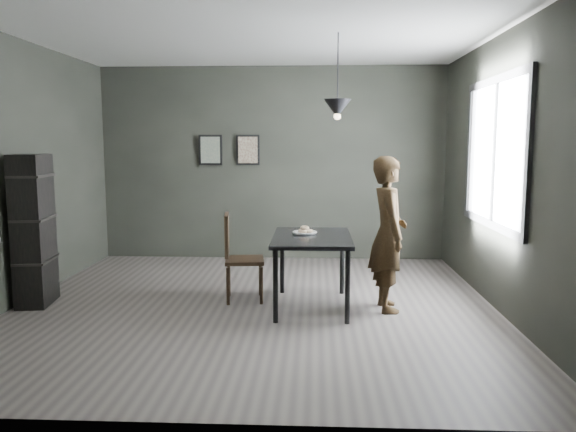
{
  "coord_description": "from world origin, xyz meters",
  "views": [
    {
      "loc": [
        0.63,
        -5.7,
        1.7
      ],
      "look_at": [
        0.35,
        0.05,
        0.95
      ],
      "focal_mm": 35.0,
      "sensor_mm": 36.0,
      "label": 1
    }
  ],
  "objects_px": {
    "wood_chair": "(236,251)",
    "cafe_table": "(312,244)",
    "white_plate": "(305,233)",
    "pendant_lamp": "(337,108)",
    "shelf_unit": "(34,230)",
    "woman": "(388,234)"
  },
  "relations": [
    {
      "from": "white_plate",
      "to": "shelf_unit",
      "type": "height_order",
      "value": "shelf_unit"
    },
    {
      "from": "cafe_table",
      "to": "pendant_lamp",
      "type": "relative_size",
      "value": 1.39
    },
    {
      "from": "pendant_lamp",
      "to": "wood_chair",
      "type": "bearing_deg",
      "value": 174.02
    },
    {
      "from": "wood_chair",
      "to": "pendant_lamp",
      "type": "distance_m",
      "value": 1.85
    },
    {
      "from": "cafe_table",
      "to": "white_plate",
      "type": "relative_size",
      "value": 5.22
    },
    {
      "from": "cafe_table",
      "to": "woman",
      "type": "bearing_deg",
      "value": -3.16
    },
    {
      "from": "white_plate",
      "to": "shelf_unit",
      "type": "distance_m",
      "value": 2.85
    },
    {
      "from": "cafe_table",
      "to": "pendant_lamp",
      "type": "bearing_deg",
      "value": 21.8
    },
    {
      "from": "woman",
      "to": "cafe_table",
      "type": "bearing_deg",
      "value": 81.28
    },
    {
      "from": "cafe_table",
      "to": "wood_chair",
      "type": "relative_size",
      "value": 1.27
    },
    {
      "from": "white_plate",
      "to": "cafe_table",
      "type": "bearing_deg",
      "value": -62.17
    },
    {
      "from": "wood_chair",
      "to": "shelf_unit",
      "type": "xyz_separation_m",
      "value": [
        -2.11,
        -0.24,
        0.25
      ]
    },
    {
      "from": "white_plate",
      "to": "woman",
      "type": "height_order",
      "value": "woman"
    },
    {
      "from": "cafe_table",
      "to": "shelf_unit",
      "type": "height_order",
      "value": "shelf_unit"
    },
    {
      "from": "white_plate",
      "to": "pendant_lamp",
      "type": "distance_m",
      "value": 1.34
    },
    {
      "from": "woman",
      "to": "pendant_lamp",
      "type": "distance_m",
      "value": 1.38
    },
    {
      "from": "woman",
      "to": "wood_chair",
      "type": "distance_m",
      "value": 1.63
    },
    {
      "from": "wood_chair",
      "to": "cafe_table",
      "type": "bearing_deg",
      "value": -21.89
    },
    {
      "from": "cafe_table",
      "to": "white_plate",
      "type": "bearing_deg",
      "value": 117.83
    },
    {
      "from": "white_plate",
      "to": "woman",
      "type": "bearing_deg",
      "value": -12.6
    },
    {
      "from": "white_plate",
      "to": "wood_chair",
      "type": "xyz_separation_m",
      "value": [
        -0.74,
        0.06,
        -0.22
      ]
    },
    {
      "from": "cafe_table",
      "to": "wood_chair",
      "type": "bearing_deg",
      "value": 165.45
    }
  ]
}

